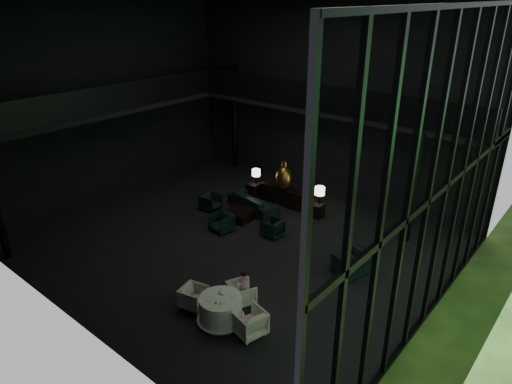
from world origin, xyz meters
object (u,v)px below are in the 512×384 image
Objects in this scene: window_armchair at (353,261)px; dining_table at (221,311)px; lounge_armchair_east at (272,228)px; lounge_armchair_south at (221,222)px; dining_chair_east at (249,321)px; sofa at (253,199)px; dining_chair_west at (194,297)px; lounge_armchair_west at (211,202)px; child at (244,281)px; side_table_right at (317,210)px; console at (286,196)px; side_table_left at (254,190)px; bronze_urn at (284,177)px; dining_chair_north at (241,293)px; coffee_table at (239,215)px; table_lamp_right at (320,192)px; table_lamp_left at (256,173)px.

window_armchair is 4.60m from dining_table.
lounge_armchair_east is 1.92m from lounge_armchair_south.
dining_chair_east reaches higher than lounge_armchair_east.
sofa reaches higher than dining_chair_west.
lounge_armchair_west is 6.78m from window_armchair.
sofa is at bearing -52.23° from child.
side_table_right is at bearing -76.43° from child.
window_armchair is (5.41, -1.57, -0.03)m from sofa.
side_table_left is at bearing -173.65° from console.
window_armchair is at bearing -29.60° from bronze_urn.
lounge_armchair_south is (0.26, -2.14, -0.13)m from sofa.
side_table_right is 7.06m from dining_chair_west.
dining_table is (1.85, -4.64, 0.01)m from lounge_armchair_east.
console is at bearing -49.06° from lounge_armchair_west.
window_armchair is 1.61× the size of dining_chair_north.
console is at bearing -40.19° from dining_chair_north.
coffee_table is at bearing -134.69° from side_table_right.
bronze_urn is at bearing -172.68° from table_lamp_right.
child is (1.45, -6.03, 0.48)m from side_table_right.
lounge_armchair_south is at bearing -84.54° from coffee_table.
lounge_armchair_east reaches higher than side_table_right.
lounge_armchair_east is at bearing -2.32° from dining_chair_west.
side_table_right is 2.60m from sofa.
lounge_armchair_east reaches higher than side_table_left.
bronze_urn reaches higher than dining_table.
table_lamp_left is at bearing 114.47° from coffee_table.
sofa is at bearing 12.85° from dining_chair_west.
side_table_left is 0.87× the size of dining_chair_north.
child is (1.45, -6.17, -0.27)m from table_lamp_right.
dining_chair_east reaches higher than coffee_table.
console is 4.35× the size of side_table_right.
lounge_armchair_east is 0.49× the size of dining_table.
table_lamp_right is (3.20, 0.05, 0.00)m from table_lamp_left.
side_table_left is 0.79× the size of lounge_armchair_south.
lounge_armchair_west is 7.02m from dining_table.
sofa reaches higher than side_table_right.
sofa is at bearing -150.67° from table_lamp_right.
bronze_urn reaches higher than dining_chair_west.
window_armchair is 1.75× the size of child.
lounge_armchair_south is 0.68× the size of window_armchair.
child is at bearing -56.85° from dining_chair_west.
coffee_table is 0.71× the size of dining_table.
dining_chair_east is (2.38, -6.90, 0.11)m from side_table_right.
coffee_table is at bearing -95.45° from lounge_armchair_west.
side_table_right is at bearing -143.15° from sofa.
sofa is 6.14m from dining_chair_north.
lounge_armchair_east is at bearing -100.13° from lounge_armchair_west.
dining_chair_north is 1.31m from dining_chair_east.
bronze_urn is at bearing -177.97° from side_table_right.
lounge_armchair_west is (-3.67, -2.25, 0.07)m from side_table_right.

